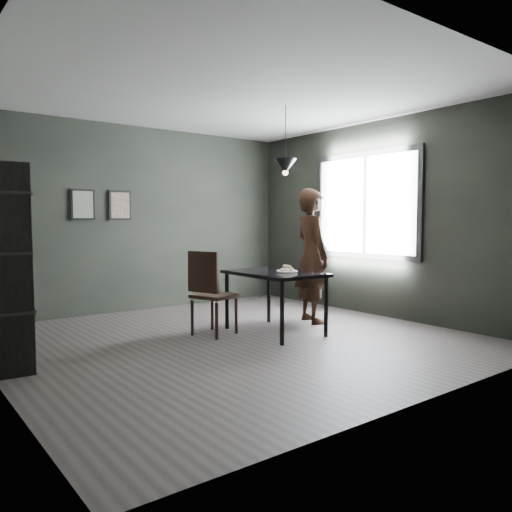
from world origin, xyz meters
TOP-DOWN VIEW (x-y plane):
  - ground at (0.00, 0.00)m, footprint 5.00×5.00m
  - back_wall at (0.00, 2.50)m, footprint 5.00×0.10m
  - ceiling at (0.00, 0.00)m, footprint 5.00×5.00m
  - window_assembly at (2.47, 0.20)m, footprint 0.04×1.96m
  - cafe_table at (0.60, 0.00)m, footprint 0.80×1.20m
  - white_plate at (0.67, -0.14)m, footprint 0.23×0.23m
  - donut_pile at (0.67, -0.14)m, footprint 0.20×0.16m
  - woman at (1.42, 0.20)m, footprint 0.60×0.75m
  - wood_chair at (-0.13, 0.33)m, footprint 0.55×0.55m
  - shelf_unit at (-2.32, 0.29)m, footprint 0.40×0.65m
  - pendant_lamp at (0.85, 0.10)m, footprint 0.28×0.28m
  - framed_print_left at (-0.90, 2.47)m, footprint 0.34×0.04m
  - framed_print_right at (-0.35, 2.47)m, footprint 0.34×0.04m

SIDE VIEW (x-z plane):
  - ground at x=0.00m, z-range 0.00..0.00m
  - wood_chair at x=-0.13m, z-range 0.07..1.08m
  - cafe_table at x=0.60m, z-range 0.30..1.05m
  - white_plate at x=0.67m, z-range 0.75..0.76m
  - donut_pile at x=0.67m, z-range 0.75..0.84m
  - woman at x=1.42m, z-range 0.00..1.80m
  - shelf_unit at x=-2.32m, z-range 0.00..1.87m
  - back_wall at x=0.00m, z-range 0.00..2.80m
  - window_assembly at x=2.47m, z-range 0.82..2.38m
  - framed_print_left at x=-0.90m, z-range 1.38..1.82m
  - framed_print_right at x=-0.35m, z-range 1.38..1.82m
  - pendant_lamp at x=0.85m, z-range 1.62..2.48m
  - ceiling at x=0.00m, z-range 2.79..2.81m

